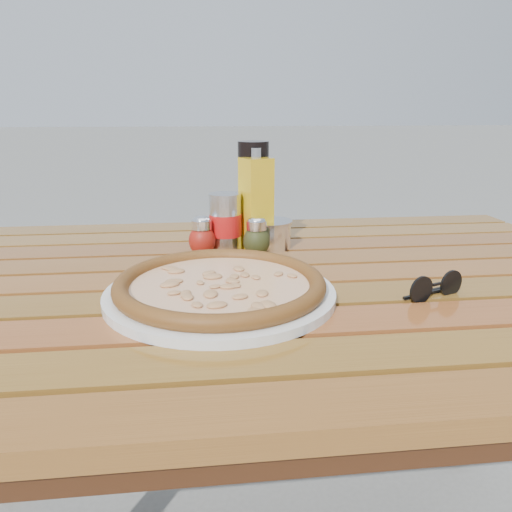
{
  "coord_description": "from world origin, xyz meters",
  "views": [
    {
      "loc": [
        -0.1,
        -0.84,
        1.04
      ],
      "look_at": [
        0.0,
        0.02,
        0.78
      ],
      "focal_mm": 35.0,
      "sensor_mm": 36.0,
      "label": 1
    }
  ],
  "objects": [
    {
      "name": "pizza",
      "position": [
        -0.07,
        -0.1,
        0.77
      ],
      "size": [
        0.42,
        0.42,
        0.03
      ],
      "rotation": [
        0.0,
        0.0,
        0.33
      ],
      "color": "#FFE1B6",
      "rests_on": "plate"
    },
    {
      "name": "dark_bottle",
      "position": [
        0.02,
        0.22,
        0.86
      ],
      "size": [
        0.08,
        0.08,
        0.22
      ],
      "primitive_type": "cylinder",
      "rotation": [
        0.0,
        0.0,
        -0.21
      ],
      "color": "black",
      "rests_on": "table"
    },
    {
      "name": "pepper_shaker",
      "position": [
        -0.1,
        0.14,
        0.79
      ],
      "size": [
        0.06,
        0.06,
        0.08
      ],
      "rotation": [
        0.0,
        0.0,
        -0.06
      ],
      "color": "#A11D12",
      "rests_on": "table"
    },
    {
      "name": "sunglasses",
      "position": [
        0.27,
        -0.14,
        0.77
      ],
      "size": [
        0.11,
        0.06,
        0.04
      ],
      "rotation": [
        0.0,
        0.0,
        0.36
      ],
      "color": "black",
      "rests_on": "table"
    },
    {
      "name": "table",
      "position": [
        0.0,
        -0.0,
        0.67
      ],
      "size": [
        1.4,
        0.9,
        0.75
      ],
      "color": "#3C1C0D",
      "rests_on": "ground"
    },
    {
      "name": "oregano_shaker",
      "position": [
        0.01,
        0.12,
        0.79
      ],
      "size": [
        0.06,
        0.06,
        0.08
      ],
      "rotation": [
        0.0,
        0.0,
        -0.21
      ],
      "color": "#363A17",
      "rests_on": "table"
    },
    {
      "name": "plate",
      "position": [
        -0.07,
        -0.1,
        0.76
      ],
      "size": [
        0.39,
        0.39,
        0.01
      ],
      "primitive_type": "cylinder",
      "rotation": [
        0.0,
        0.0,
        0.08
      ],
      "color": "silver",
      "rests_on": "table"
    },
    {
      "name": "soda_can",
      "position": [
        -0.05,
        0.17,
        0.81
      ],
      "size": [
        0.08,
        0.08,
        0.12
      ],
      "rotation": [
        0.0,
        0.0,
        0.17
      ],
      "color": "silver",
      "rests_on": "table"
    },
    {
      "name": "parmesan_tin",
      "position": [
        0.05,
        0.18,
        0.78
      ],
      "size": [
        0.12,
        0.12,
        0.07
      ],
      "rotation": [
        0.0,
        0.0,
        0.27
      ],
      "color": "white",
      "rests_on": "table"
    },
    {
      "name": "olive_oil_cruet",
      "position": [
        0.02,
        0.18,
        0.85
      ],
      "size": [
        0.07,
        0.07,
        0.21
      ],
      "rotation": [
        0.0,
        0.0,
        0.4
      ],
      "color": "gold",
      "rests_on": "table"
    }
  ]
}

